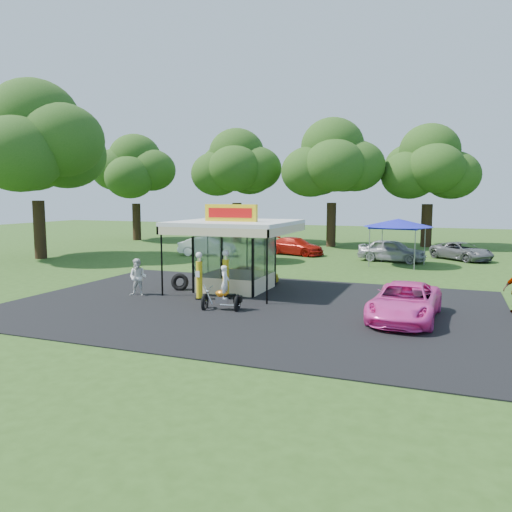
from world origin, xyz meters
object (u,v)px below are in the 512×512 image
(bg_car_a, at_px, (207,246))
(tent_west, at_px, (251,225))
(kiosk_car, at_px, (252,274))
(bg_car_d, at_px, (462,251))
(gas_pump_right, at_px, (226,276))
(pink_sedan, at_px, (405,302))
(gas_station_kiosk, at_px, (235,254))
(bg_car_b, at_px, (295,246))
(bg_car_c, at_px, (392,250))
(motorcycle, at_px, (224,293))
(gas_pump_left, at_px, (199,277))
(tent_east, at_px, (398,223))
(spectator_west, at_px, (138,277))

(bg_car_a, distance_m, tent_west, 5.17)
(kiosk_car, xyz_separation_m, bg_car_d, (10.48, 14.25, 0.16))
(gas_pump_right, bearing_deg, pink_sedan, -7.55)
(gas_station_kiosk, distance_m, bg_car_b, 15.36)
(gas_station_kiosk, relative_size, bg_car_c, 1.17)
(kiosk_car, height_order, bg_car_b, bg_car_b)
(gas_pump_right, distance_m, motorcycle, 2.25)
(gas_station_kiosk, distance_m, gas_pump_right, 2.29)
(gas_pump_left, relative_size, bg_car_d, 0.47)
(bg_car_c, relative_size, tent_east, 1.04)
(gas_pump_left, height_order, gas_pump_right, gas_pump_right)
(spectator_west, xyz_separation_m, bg_car_d, (14.09, 19.35, -0.22))
(gas_pump_right, bearing_deg, bg_car_c, 71.11)
(bg_car_a, bearing_deg, bg_car_d, -85.94)
(gas_station_kiosk, height_order, kiosk_car, gas_station_kiosk)
(bg_car_a, distance_m, bg_car_c, 13.76)
(bg_car_b, relative_size, bg_car_d, 1.01)
(bg_car_c, bearing_deg, motorcycle, 176.48)
(bg_car_a, xyz_separation_m, tent_west, (4.43, -1.91, 1.87))
(gas_station_kiosk, relative_size, bg_car_b, 1.16)
(motorcycle, height_order, tent_east, tent_east)
(bg_car_a, xyz_separation_m, bg_car_c, (13.68, 1.52, 0.07))
(gas_station_kiosk, distance_m, bg_car_a, 14.56)
(motorcycle, xyz_separation_m, tent_east, (5.14, 15.94, 2.06))
(pink_sedan, relative_size, bg_car_c, 1.07)
(pink_sedan, height_order, bg_car_a, bg_car_a)
(gas_pump_right, height_order, bg_car_a, gas_pump_right)
(gas_pump_left, bearing_deg, bg_car_c, 68.51)
(gas_pump_right, relative_size, tent_east, 0.50)
(bg_car_b, height_order, bg_car_c, bg_car_c)
(gas_pump_left, relative_size, motorcycle, 1.12)
(gas_pump_left, relative_size, tent_east, 0.48)
(gas_pump_left, distance_m, kiosk_car, 4.94)
(gas_pump_right, distance_m, tent_west, 13.15)
(bg_car_a, height_order, bg_car_b, bg_car_a)
(motorcycle, bearing_deg, gas_station_kiosk, 96.71)
(gas_pump_right, height_order, pink_sedan, gas_pump_right)
(bg_car_a, relative_size, tent_west, 1.06)
(gas_station_kiosk, relative_size, spectator_west, 3.14)
(kiosk_car, distance_m, bg_car_c, 13.01)
(kiosk_car, distance_m, bg_car_a, 12.72)
(gas_pump_right, relative_size, tent_west, 0.54)
(spectator_west, bearing_deg, bg_car_a, 93.60)
(motorcycle, xyz_separation_m, tent_west, (-4.65, 14.55, 1.85))
(pink_sedan, relative_size, bg_car_d, 1.07)
(gas_station_kiosk, xyz_separation_m, kiosk_car, (-0.00, 2.21, -1.30))
(motorcycle, relative_size, bg_car_b, 0.41)
(kiosk_car, distance_m, tent_west, 9.06)
(gas_pump_left, bearing_deg, motorcycle, -38.77)
(tent_west, relative_size, tent_east, 0.92)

